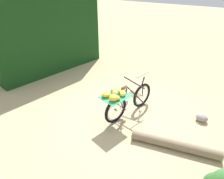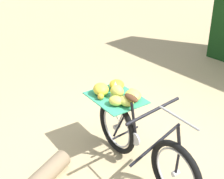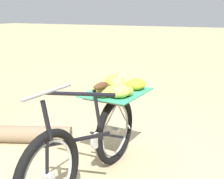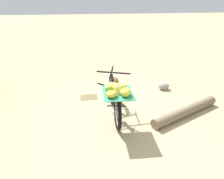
# 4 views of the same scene
# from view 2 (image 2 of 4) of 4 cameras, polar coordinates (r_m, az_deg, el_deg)

# --- Properties ---
(ground_plane) EXTENTS (60.00, 60.00, 0.00)m
(ground_plane) POSITION_cam_2_polar(r_m,az_deg,el_deg) (4.27, 5.79, -11.92)
(ground_plane) COLOR tan
(bicycle) EXTENTS (0.71, 1.79, 1.03)m
(bicycle) POSITION_cam_2_polar(r_m,az_deg,el_deg) (3.86, 3.95, -6.87)
(bicycle) COLOR black
(bicycle) RESTS_ON ground_plane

